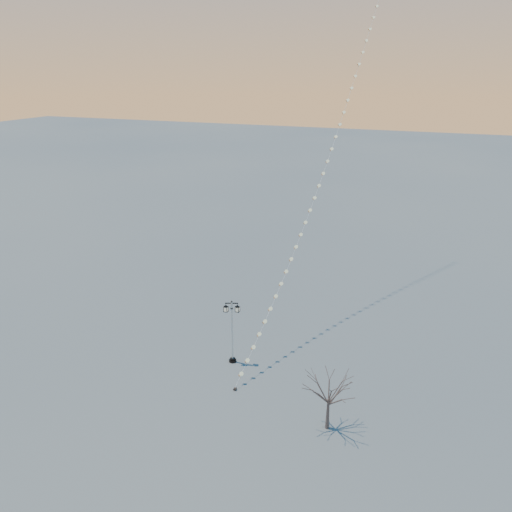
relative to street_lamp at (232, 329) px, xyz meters
The scene contains 4 objects.
ground 4.24m from the street_lamp, 85.09° to the right, with size 300.00×300.00×0.00m, color #5F6260.
street_lamp is the anchor object (origin of this frame).
bare_tree 9.13m from the street_lamp, 29.70° to the right, with size 2.15×2.15×3.57m.
kite_train 16.78m from the street_lamp, 75.05° to the left, with size 3.70×29.98×28.82m.
Camera 1 is at (12.99, -25.60, 19.45)m, focal length 36.67 mm.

